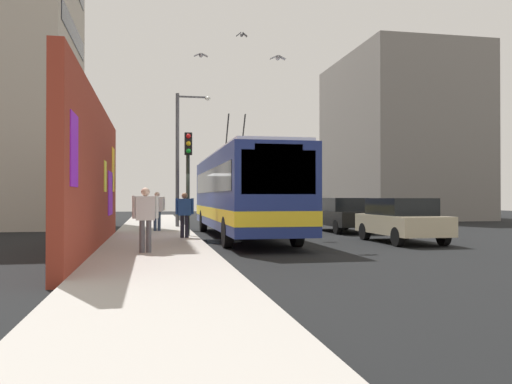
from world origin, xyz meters
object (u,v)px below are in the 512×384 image
(pedestrian_midblock, at_px, (157,208))
(pedestrian_near_wall, at_px, (145,214))
(pedestrian_at_curb, at_px, (185,211))
(street_lamp, at_px, (181,150))
(parked_car_champagne, at_px, (401,219))
(city_bus, at_px, (242,191))
(parked_car_black, at_px, (341,214))
(traffic_light, at_px, (188,166))

(pedestrian_midblock, xyz_separation_m, pedestrian_near_wall, (-9.14, 0.38, 0.02))
(pedestrian_at_curb, bearing_deg, street_lamp, -2.10)
(pedestrian_midblock, bearing_deg, parked_car_champagne, -125.38)
(city_bus, xyz_separation_m, parked_car_black, (2.84, -5.20, -1.02))
(traffic_light, bearing_deg, pedestrian_near_wall, 165.53)
(traffic_light, height_order, street_lamp, street_lamp)
(pedestrian_at_curb, xyz_separation_m, street_lamp, (7.54, -0.28, 2.88))
(pedestrian_near_wall, relative_size, traffic_light, 0.44)
(traffic_light, bearing_deg, street_lamp, -0.80)
(parked_car_black, xyz_separation_m, pedestrian_midblock, (-0.04, 8.47, 0.31))
(parked_car_black, height_order, pedestrian_near_wall, pedestrian_near_wall)
(city_bus, bearing_deg, street_lamp, 18.61)
(street_lamp, bearing_deg, pedestrian_at_curb, 177.90)
(pedestrian_near_wall, bearing_deg, street_lamp, -7.31)
(parked_car_champagne, bearing_deg, parked_car_black, -0.00)
(pedestrian_near_wall, bearing_deg, pedestrian_midblock, -2.40)
(traffic_light, distance_m, street_lamp, 6.72)
(traffic_light, bearing_deg, pedestrian_at_curb, 168.66)
(pedestrian_midblock, distance_m, pedestrian_near_wall, 9.15)
(parked_car_champagne, bearing_deg, pedestrian_midblock, 54.62)
(parked_car_champagne, height_order, pedestrian_near_wall, pedestrian_near_wall)
(city_bus, xyz_separation_m, pedestrian_midblock, (2.80, 3.27, -0.71))
(city_bus, bearing_deg, parked_car_champagne, -121.77)
(city_bus, distance_m, parked_car_champagne, 6.20)
(parked_car_champagne, bearing_deg, pedestrian_near_wall, 109.43)
(parked_car_black, xyz_separation_m, street_lamp, (3.27, 7.26, 3.14))
(pedestrian_at_curb, height_order, pedestrian_near_wall, pedestrian_near_wall)
(parked_car_champagne, bearing_deg, traffic_light, 69.73)
(parked_car_champagne, distance_m, traffic_light, 8.08)
(pedestrian_near_wall, bearing_deg, pedestrian_at_curb, -15.05)
(parked_car_black, bearing_deg, traffic_light, 114.47)
(parked_car_champagne, distance_m, pedestrian_near_wall, 9.40)
(parked_car_champagne, distance_m, pedestrian_midblock, 10.40)
(parked_car_champagne, height_order, parked_car_black, same)
(pedestrian_near_wall, xyz_separation_m, traffic_light, (5.84, -1.51, 1.64))
(city_bus, height_order, parked_car_champagne, city_bus)
(traffic_light, bearing_deg, parked_car_black, -65.53)
(parked_car_champagne, bearing_deg, pedestrian_at_curb, 76.59)
(pedestrian_near_wall, bearing_deg, traffic_light, -14.47)
(parked_car_champagne, relative_size, parked_car_black, 0.85)
(pedestrian_at_curb, bearing_deg, pedestrian_midblock, 12.55)
(city_bus, relative_size, traffic_light, 3.21)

